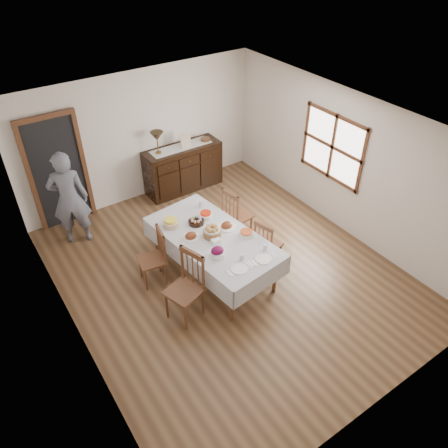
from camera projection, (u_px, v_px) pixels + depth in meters
ground at (227, 272)px, 7.35m from camera, size 6.00×6.00×0.00m
room_shell at (204, 180)px, 6.58m from camera, size 5.02×6.02×2.65m
dining_table at (213, 241)px, 6.93m from camera, size 1.42×2.40×0.78m
chair_left_near at (186, 286)px, 6.29m from camera, size 0.59×0.59×1.12m
chair_left_far at (155, 257)px, 6.91m from camera, size 0.47×0.47×0.98m
chair_right_near at (267, 244)px, 7.22m from camera, size 0.47×0.47×0.92m
chair_right_far at (236, 214)px, 7.78m from camera, size 0.50×0.50×1.05m
sideboard at (183, 168)px, 9.19m from camera, size 1.63×0.59×0.98m
person at (69, 196)px, 7.49m from camera, size 0.69×0.56×1.91m
bread_basket at (212, 232)px, 6.83m from camera, size 0.28×0.28×0.19m
egg_basket at (196, 221)px, 7.12m from camera, size 0.26×0.26×0.11m
ham_platter_a at (191, 236)px, 6.83m from camera, size 0.27×0.27×0.11m
ham_platter_b at (227, 226)px, 7.05m from camera, size 0.30×0.30×0.11m
beet_bowl at (217, 252)px, 6.46m from camera, size 0.22×0.22×0.15m
carrot_bowl at (206, 215)px, 7.26m from camera, size 0.22×0.22×0.09m
pineapple_bowl at (171, 223)px, 7.06m from camera, size 0.26×0.26×0.13m
casserole_dish at (246, 233)px, 6.88m from camera, size 0.22×0.22×0.07m
butter_dish at (216, 241)px, 6.72m from camera, size 0.15×0.11×0.07m
setting_left at (240, 265)px, 6.31m from camera, size 0.43×0.31×0.10m
setting_right at (264, 255)px, 6.48m from camera, size 0.43×0.31×0.10m
glass_far_a at (172, 218)px, 7.17m from camera, size 0.06×0.06×0.11m
glass_far_b at (201, 204)px, 7.51m from camera, size 0.06×0.06×0.11m
runner at (181, 147)px, 8.89m from camera, size 1.30×0.35×0.01m
table_lamp at (157, 137)px, 8.47m from camera, size 0.26×0.26×0.46m
picture_frame at (186, 141)px, 8.80m from camera, size 0.22×0.08×0.28m
deco_bowl at (205, 139)px, 9.11m from camera, size 0.20×0.20×0.06m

